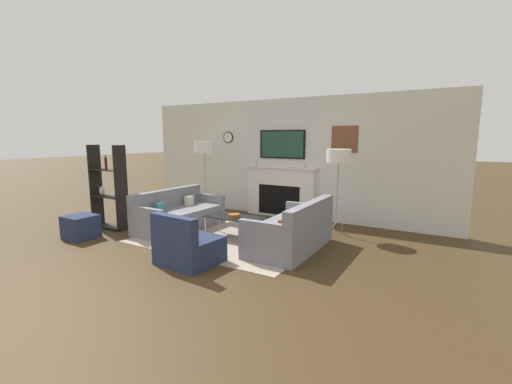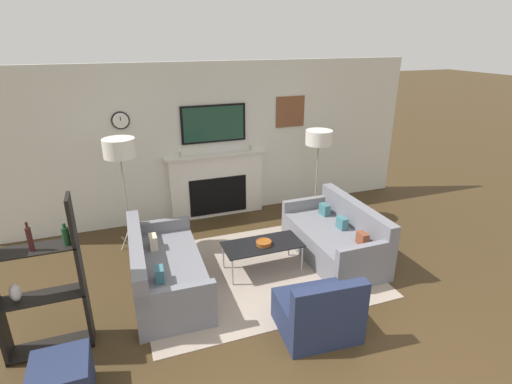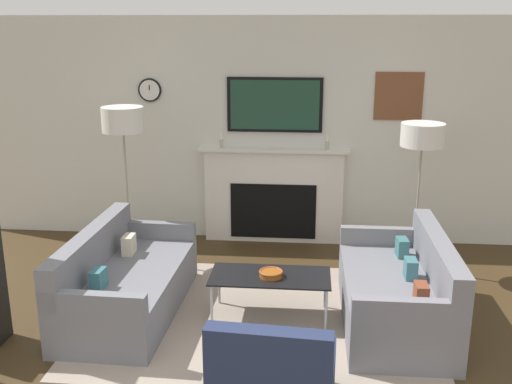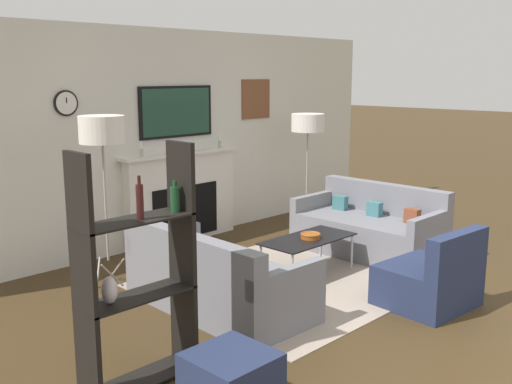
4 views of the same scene
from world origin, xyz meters
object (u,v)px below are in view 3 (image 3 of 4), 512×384
object	(u,v)px
couch_right	(399,294)
couch_left	(125,284)
decorative_bowl	(271,273)
armchair	(273,380)
coffee_table	(270,278)
floor_lamp_right	(423,137)
floor_lamp_left	(123,121)

from	to	relation	value
couch_right	couch_left	bearing A→B (deg)	179.97
couch_right	decorative_bowl	bearing A→B (deg)	-179.66
couch_left	armchair	xyz separation A→B (m)	(1.47, -1.38, -0.02)
decorative_bowl	coffee_table	bearing A→B (deg)	107.59
couch_left	decorative_bowl	size ratio (longest dim) A/B	8.50
decorative_bowl	couch_left	bearing A→B (deg)	179.66
couch_right	floor_lamp_right	size ratio (longest dim) A/B	1.07
couch_right	decorative_bowl	xyz separation A→B (m)	(-1.14, -0.01, 0.15)
coffee_table	decorative_bowl	distance (m)	0.07
couch_right	floor_lamp_right	distance (m)	1.78
couch_left	coffee_table	size ratio (longest dim) A/B	1.70
couch_left	floor_lamp_left	distance (m)	1.86
floor_lamp_right	couch_right	bearing A→B (deg)	-104.82
couch_left	coffee_table	bearing A→B (deg)	0.76
couch_right	armchair	world-z (taller)	couch_right
floor_lamp_left	coffee_table	bearing A→B (deg)	-36.75
floor_lamp_left	floor_lamp_right	bearing A→B (deg)	0.00
decorative_bowl	floor_lamp_right	bearing A→B (deg)	40.98
armchair	decorative_bowl	size ratio (longest dim) A/B	4.00
coffee_table	decorative_bowl	xyz separation A→B (m)	(0.01, -0.03, 0.06)
armchair	floor_lamp_right	distance (m)	3.23
couch_right	floor_lamp_left	bearing A→B (deg)	155.73
couch_left	couch_right	xyz separation A→B (m)	(2.50, -0.00, 0.02)
floor_lamp_right	coffee_table	bearing A→B (deg)	-139.76
couch_left	couch_right	size ratio (longest dim) A/B	1.06
couch_right	floor_lamp_left	world-z (taller)	floor_lamp_left
couch_left	decorative_bowl	world-z (taller)	couch_left
couch_left	floor_lamp_right	size ratio (longest dim) A/B	1.14
coffee_table	decorative_bowl	bearing A→B (deg)	-72.41
couch_left	couch_right	world-z (taller)	couch_right
floor_lamp_left	floor_lamp_right	xyz separation A→B (m)	(3.18, 0.00, -0.12)
couch_left	floor_lamp_right	xyz separation A→B (m)	(2.84, 1.28, 1.20)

